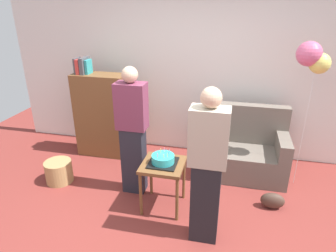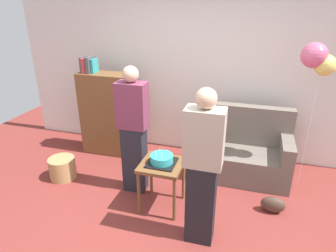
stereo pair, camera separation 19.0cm
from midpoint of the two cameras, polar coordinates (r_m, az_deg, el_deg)
The scene contains 11 objects.
ground_plane at distance 3.39m, azimuth -2.60°, elevation -19.80°, with size 8.00×8.00×0.00m, color maroon.
wall_back at distance 4.58m, azimuth 4.13°, elevation 11.04°, with size 6.00×0.10×2.70m, color silver.
couch at distance 4.31m, azimuth 13.49°, elevation -4.71°, with size 1.10×0.70×0.96m.
bookshelf at distance 4.73m, azimuth -13.75°, elevation 2.20°, with size 0.80×0.36×1.54m.
side_table at distance 3.44m, azimuth -2.56°, elevation -8.53°, with size 0.48×0.48×0.59m.
birthday_cake at distance 3.37m, azimuth -2.60°, elevation -6.51°, with size 0.32×0.32×0.16m.
person_blowing_candles at distance 3.63m, azimuth -8.34°, elevation -1.11°, with size 0.36×0.22×1.63m.
person_holding_cake at distance 2.85m, azimuth 5.64°, elevation -8.12°, with size 0.36×0.22×1.63m.
wicker_basket at distance 4.38m, azimuth -21.49°, elevation -8.18°, with size 0.36×0.36×0.30m, color #A88451.
handbag at distance 3.81m, azimuth 18.13°, elevation -13.54°, with size 0.28×0.14×0.20m, color #473328.
balloon_bunch at distance 3.82m, azimuth 24.89°, elevation 11.91°, with size 0.40×0.29×1.88m.
Camera 1 is at (0.61, -2.40, 2.31)m, focal length 31.61 mm.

